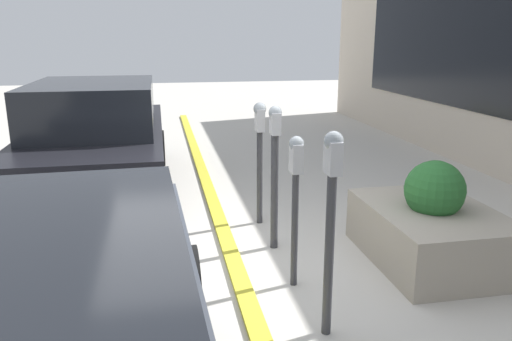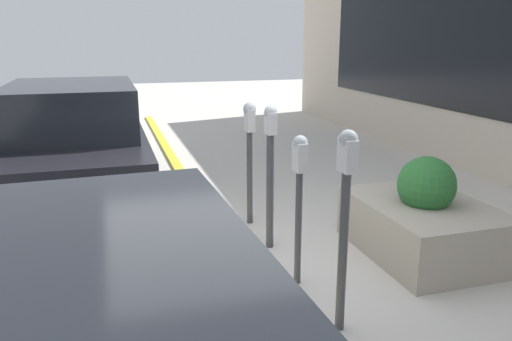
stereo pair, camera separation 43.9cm
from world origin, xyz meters
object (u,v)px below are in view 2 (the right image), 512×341
object	(u,v)px
parking_meter_second	(299,184)
parking_meter_middle	(270,162)
parking_meter_nearest	(345,203)
parked_car_middle	(76,141)
planter_box	(423,221)
parking_meter_fourth	(250,143)

from	to	relation	value
parking_meter_second	parking_meter_middle	world-z (taller)	parking_meter_middle
parking_meter_nearest	parking_meter_second	size ratio (longest dim) A/B	1.14
parking_meter_middle	parked_car_middle	xyz separation A→B (m)	(2.34, 1.97, -0.13)
parking_meter_middle	planter_box	world-z (taller)	parking_meter_middle
parking_meter_middle	planter_box	xyz separation A→B (m)	(-0.59, -1.44, -0.58)
parking_meter_second	planter_box	bearing A→B (deg)	-80.86
parking_meter_middle	parking_meter_nearest	bearing A→B (deg)	-178.95
parking_meter_nearest	parking_meter_middle	xyz separation A→B (m)	(1.60, 0.03, -0.08)
parking_meter_second	parked_car_middle	distance (m)	3.72
parking_meter_second	parked_car_middle	bearing A→B (deg)	31.81
parking_meter_nearest	parking_meter_middle	distance (m)	1.61
parking_meter_second	parking_meter_middle	size ratio (longest dim) A/B	0.91
parking_meter_second	parked_car_middle	xyz separation A→B (m)	(3.16, 1.96, -0.13)
parking_meter_fourth	parking_meter_middle	bearing A→B (deg)	-179.54
parking_meter_fourth	parking_meter_second	bearing A→B (deg)	179.82
parking_meter_nearest	parking_meter_second	xyz separation A→B (m)	(0.78, 0.04, -0.08)
parking_meter_middle	planter_box	size ratio (longest dim) A/B	0.97
parking_meter_second	planter_box	world-z (taller)	parking_meter_second
parking_meter_fourth	parked_car_middle	world-z (taller)	parked_car_middle
parking_meter_nearest	parked_car_middle	xyz separation A→B (m)	(3.94, 2.00, -0.21)
parking_meter_middle	parking_meter_fourth	distance (m)	0.73
parking_meter_second	parked_car_middle	size ratio (longest dim) A/B	0.31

